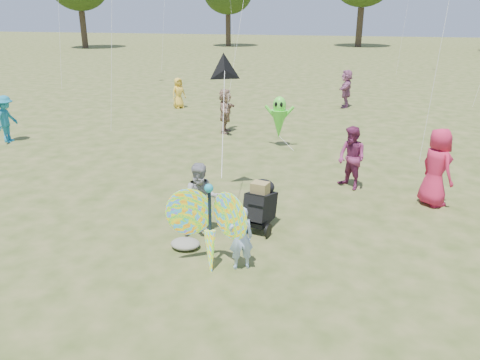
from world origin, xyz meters
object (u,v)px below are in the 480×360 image
crowd_a (437,167)px  butterfly_kite (210,226)px  child_girl (241,238)px  crowd_g (179,93)px  crowd_j (346,89)px  adult_man (202,200)px  alien_kite (279,119)px  jogging_stroller (261,202)px  crowd_i (6,119)px  crowd_e (352,158)px  crowd_d (225,111)px

crowd_a → butterfly_kite: size_ratio=1.04×
child_girl → crowd_g: (-6.34, 13.63, 0.10)m
crowd_g → crowd_j: size_ratio=0.80×
adult_man → alien_kite: bearing=66.3°
crowd_a → jogging_stroller: crowd_a is taller
crowd_g → crowd_i: 8.07m
child_girl → crowd_e: size_ratio=0.74×
jogging_stroller → crowd_d: bearing=123.7°
alien_kite → crowd_g: bearing=136.0°
crowd_j → alien_kite: bearing=-11.5°
child_girl → crowd_j: 15.81m
crowd_i → crowd_j: crowd_j is taller
child_girl → alien_kite: alien_kite is taller
crowd_d → crowd_j: (4.32, 6.13, 0.05)m
crowd_g → crowd_i: size_ratio=0.87×
crowd_d → crowd_e: bearing=-141.9°
crowd_i → crowd_j: size_ratio=0.93×
crowd_e → crowd_j: bearing=137.1°
child_girl → adult_man: bearing=-70.3°
child_girl → butterfly_kite: bearing=-16.1°
child_girl → crowd_i: (-10.08, 6.48, 0.21)m
child_girl → crowd_a: 5.54m
alien_kite → crowd_j: bearing=75.2°
crowd_e → crowd_i: size_ratio=1.00×
child_girl → adult_man: adult_man is taller
child_girl → crowd_j: (1.39, 15.74, 0.28)m
child_girl → crowd_i: crowd_i is taller
crowd_e → crowd_d: bearing=178.6°
child_girl → crowd_g: size_ratio=0.86×
crowd_d → crowd_g: crowd_d is taller
butterfly_kite → alien_kite: size_ratio=1.04×
crowd_a → crowd_g: bearing=14.6°
crowd_a → crowd_d: bearing=18.4°
crowd_e → alien_kite: size_ratio=0.95×
crowd_a → crowd_e: 2.08m
crowd_j → child_girl: bearing=-1.7°
adult_man → crowd_i: 10.48m
crowd_d → alien_kite: 2.74m
child_girl → crowd_i: size_ratio=0.74×
butterfly_kite → crowd_d: bearing=103.8°
adult_man → butterfly_kite: bearing=-85.5°
adult_man → crowd_a: 5.71m
crowd_a → crowd_g: 14.00m
crowd_a → butterfly_kite: crowd_a is taller
crowd_d → jogging_stroller: size_ratio=1.52×
crowd_d → crowd_e: (4.77, -4.97, -0.01)m
child_girl → alien_kite: size_ratio=0.70×
child_girl → butterfly_kite: 0.60m
crowd_g → alien_kite: 7.94m
adult_man → alien_kite: 7.04m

